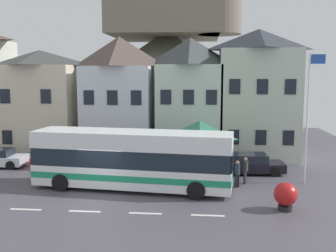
{
  "coord_description": "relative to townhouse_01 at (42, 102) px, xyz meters",
  "views": [
    {
      "loc": [
        5.77,
        -19.83,
        6.65
      ],
      "look_at": [
        3.45,
        5.05,
        3.34
      ],
      "focal_mm": 41.7,
      "sensor_mm": 36.0,
      "label": 1
    }
  ],
  "objects": [
    {
      "name": "townhouse_01",
      "position": [
        0.0,
        0.0,
        0.0
      ],
      "size": [
        6.52,
        5.93,
        8.65
      ],
      "color": "beige",
      "rests_on": "ground_plane"
    },
    {
      "name": "harbour_buoy",
      "position": [
        17.74,
        -12.82,
        -3.55
      ],
      "size": [
        1.16,
        1.16,
        1.41
      ],
      "color": "black",
      "rests_on": "ground_plane"
    },
    {
      "name": "townhouse_02",
      "position": [
        6.81,
        -0.33,
        0.51
      ],
      "size": [
        5.44,
        5.27,
        9.68
      ],
      "color": "silver",
      "rests_on": "ground_plane"
    },
    {
      "name": "pedestrian_00",
      "position": [
        15.7,
        -9.03,
        -3.44
      ],
      "size": [
        0.33,
        0.33,
        1.61
      ],
      "color": "black",
      "rests_on": "ground_plane"
    },
    {
      "name": "pedestrian_01",
      "position": [
        16.25,
        -8.2,
        -3.38
      ],
      "size": [
        0.35,
        0.35,
        1.64
      ],
      "color": "#2D2D38",
      "rests_on": "ground_plane"
    },
    {
      "name": "flagpole",
      "position": [
        19.99,
        -7.66,
        0.2
      ],
      "size": [
        0.95,
        0.1,
        7.9
      ],
      "color": "silver",
      "rests_on": "ground_plane"
    },
    {
      "name": "hilltop_castle",
      "position": [
        8.51,
        22.46,
        2.9
      ],
      "size": [
        37.01,
        37.01,
        20.48
      ],
      "color": "#5A5A4B",
      "rests_on": "ground_plane"
    },
    {
      "name": "public_bench",
      "position": [
        11.9,
        -3.69,
        -3.86
      ],
      "size": [
        1.43,
        0.48,
        0.87
      ],
      "color": "#33473D",
      "rests_on": "ground_plane"
    },
    {
      "name": "bus_shelter",
      "position": [
        13.44,
        -6.21,
        -1.33
      ],
      "size": [
        3.6,
        3.6,
        3.64
      ],
      "color": "#473D33",
      "rests_on": "ground_plane"
    },
    {
      "name": "parked_car_01",
      "position": [
        16.71,
        -5.58,
        -3.67
      ],
      "size": [
        4.7,
        2.23,
        1.33
      ],
      "rotation": [
        0.0,
        0.0,
        0.07
      ],
      "color": "black",
      "rests_on": "ground_plane"
    },
    {
      "name": "ground_plane",
      "position": [
        7.94,
        -11.93,
        -4.36
      ],
      "size": [
        40.0,
        60.0,
        0.07
      ],
      "color": "#4E4952"
    },
    {
      "name": "transit_bus",
      "position": [
        9.58,
        -9.89,
        -2.61
      ],
      "size": [
        11.74,
        3.82,
        3.39
      ],
      "rotation": [
        0.0,
        0.0,
        -0.11
      ],
      "color": "white",
      "rests_on": "ground_plane"
    },
    {
      "name": "townhouse_03",
      "position": [
        12.54,
        -0.23,
        0.45
      ],
      "size": [
        5.05,
        5.47,
        9.55
      ],
      "color": "silver",
      "rests_on": "ground_plane"
    },
    {
      "name": "townhouse_04",
      "position": [
        17.89,
        -0.3,
        0.75
      ],
      "size": [
        5.95,
        5.33,
        10.15
      ],
      "color": "beige",
      "rests_on": "ground_plane"
    },
    {
      "name": "parked_car_02",
      "position": [
        3.66,
        -5.27,
        -3.69
      ],
      "size": [
        4.3,
        2.01,
        1.29
      ],
      "rotation": [
        0.0,
        0.0,
        0.04
      ],
      "color": "maroon",
      "rests_on": "ground_plane"
    }
  ]
}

